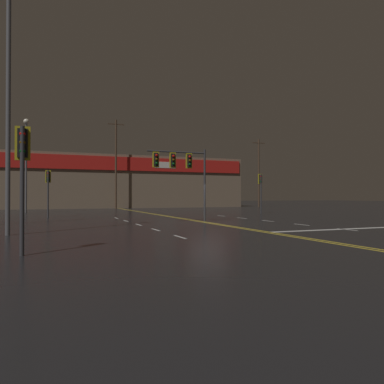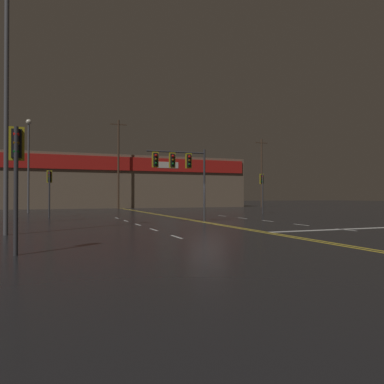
# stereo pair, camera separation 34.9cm
# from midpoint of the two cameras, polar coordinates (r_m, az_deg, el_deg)

# --- Properties ---
(ground_plane) EXTENTS (200.00, 200.00, 0.00)m
(ground_plane) POSITION_cam_midpoint_polar(r_m,az_deg,el_deg) (24.08, 2.00, -4.70)
(ground_plane) COLOR black
(road_markings) EXTENTS (13.47, 60.00, 0.01)m
(road_markings) POSITION_cam_midpoint_polar(r_m,az_deg,el_deg) (23.32, 5.04, -4.82)
(road_markings) COLOR gold
(road_markings) RESTS_ON ground
(traffic_signal_median) EXTENTS (4.02, 0.36, 4.82)m
(traffic_signal_median) POSITION_cam_midpoint_polar(r_m,az_deg,el_deg) (24.36, -2.26, 4.15)
(traffic_signal_median) COLOR #38383D
(traffic_signal_median) RESTS_ON ground
(traffic_signal_corner_southwest) EXTENTS (0.42, 0.36, 3.74)m
(traffic_signal_corner_southwest) POSITION_cam_midpoint_polar(r_m,az_deg,el_deg) (11.97, -25.19, 4.42)
(traffic_signal_corner_southwest) COLOR #38383D
(traffic_signal_corner_southwest) RESTS_ON ground
(traffic_signal_corner_northeast) EXTENTS (0.42, 0.36, 3.90)m
(traffic_signal_corner_northeast) POSITION_cam_midpoint_polar(r_m,az_deg,el_deg) (37.37, 10.14, 1.15)
(traffic_signal_corner_northeast) COLOR #38383D
(traffic_signal_corner_northeast) RESTS_ON ground
(traffic_signal_corner_northwest) EXTENTS (0.42, 0.36, 3.78)m
(traffic_signal_corner_northwest) POSITION_cam_midpoint_polar(r_m,az_deg,el_deg) (32.12, -21.37, 1.32)
(traffic_signal_corner_northwest) COLOR #38383D
(traffic_signal_corner_northwest) RESTS_ON ground
(streetlight_median_approach) EXTENTS (0.56, 0.56, 9.59)m
(streetlight_median_approach) POSITION_cam_midpoint_polar(r_m,az_deg,el_deg) (41.84, -24.18, 5.46)
(streetlight_median_approach) COLOR #59595E
(streetlight_median_approach) RESTS_ON ground
(streetlight_far_left) EXTENTS (0.56, 0.56, 11.42)m
(streetlight_far_left) POSITION_cam_midpoint_polar(r_m,az_deg,el_deg) (18.98, -26.68, 15.95)
(streetlight_far_left) COLOR #59595E
(streetlight_far_left) RESTS_ON ground
(building_backdrop) EXTENTS (39.00, 10.23, 7.59)m
(building_backdrop) POSITION_cam_midpoint_polar(r_m,az_deg,el_deg) (58.14, -12.25, 1.45)
(building_backdrop) COLOR #7A6651
(building_backdrop) RESTS_ON ground
(utility_pole_row) EXTENTS (46.86, 0.26, 12.02)m
(utility_pole_row) POSITION_cam_midpoint_polar(r_m,az_deg,el_deg) (51.78, -10.51, 3.65)
(utility_pole_row) COLOR #4C3828
(utility_pole_row) RESTS_ON ground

